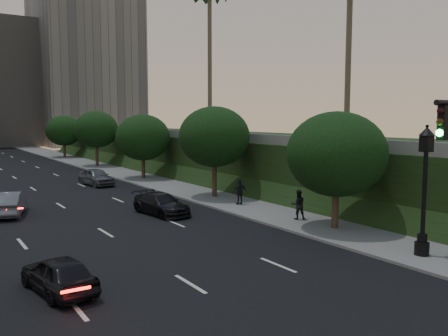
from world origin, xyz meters
TOP-DOWN VIEW (x-y plane):
  - road_surface at (0.00, 30.00)m, footprint 16.00×140.00m
  - sidewalk_right at (10.25, 30.00)m, footprint 4.50×140.00m
  - embankment at (22.00, 28.00)m, footprint 18.00×90.00m
  - parapet_wall at (13.50, 28.00)m, footprint 0.35×90.00m
  - office_block_right at (24.00, 96.00)m, footprint 20.00×22.00m
  - tree_right_a at (10.30, 8.00)m, footprint 5.20×5.20m
  - tree_right_b at (10.30, 20.00)m, footprint 5.20×5.20m
  - tree_right_c at (10.30, 33.00)m, footprint 5.20×5.20m
  - tree_right_d at (10.30, 47.00)m, footprint 5.20×5.20m
  - tree_right_e at (10.30, 62.00)m, footprint 5.20×5.20m
  - street_lamp at (9.70, 2.48)m, footprint 0.64×0.64m
  - sedan_near_left at (-4.10, 6.76)m, footprint 2.08×3.96m
  - sedan_mid_left at (-3.42, 21.49)m, footprint 2.81×4.75m
  - sedan_near_right at (4.43, 16.70)m, footprint 2.41×4.74m
  - sedan_far_right at (5.10, 31.22)m, footprint 2.32×4.64m
  - pedestrian_b at (10.11, 10.66)m, footprint 1.03×0.95m
  - pedestrian_c at (9.98, 16.26)m, footprint 1.04×0.55m

SIDE VIEW (x-z plane):
  - road_surface at x=0.00m, z-range 0.00..0.02m
  - sidewalk_right at x=10.25m, z-range 0.00..0.15m
  - sedan_near_left at x=-4.10m, z-range 0.00..1.28m
  - sedan_near_right at x=4.43m, z-range 0.00..1.32m
  - sedan_mid_left at x=-3.42m, z-range 0.00..1.48m
  - sedan_far_right at x=5.10m, z-range 0.00..1.52m
  - pedestrian_b at x=10.11m, z-range 0.15..1.84m
  - pedestrian_c at x=9.98m, z-range 0.15..1.84m
  - embankment at x=22.00m, z-range 0.00..4.00m
  - street_lamp at x=9.70m, z-range -0.18..5.44m
  - tree_right_a at x=10.30m, z-range 0.90..7.14m
  - tree_right_c at x=10.30m, z-range 0.90..7.14m
  - tree_right_e at x=10.30m, z-range 0.90..7.14m
  - parapet_wall at x=13.50m, z-range 4.00..4.70m
  - tree_right_b at x=10.30m, z-range 1.15..7.88m
  - tree_right_d at x=10.30m, z-range 1.15..7.88m
  - office_block_right at x=24.00m, z-range 0.00..36.00m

